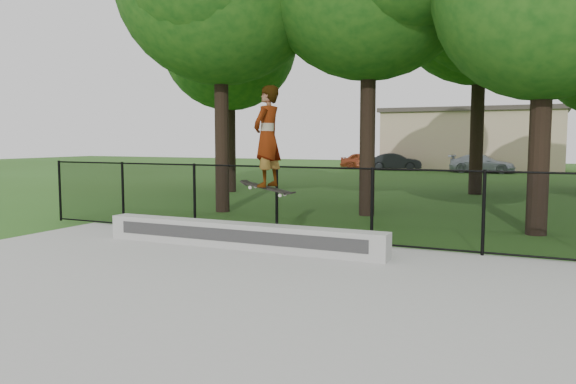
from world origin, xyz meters
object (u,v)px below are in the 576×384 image
car_a (365,161)px  car_c (482,164)px  skater_airborne (267,138)px  grind_ledge (239,235)px  car_b (395,162)px

car_a → car_c: car_a is taller
car_a → skater_airborne: bearing=-172.4°
grind_ledge → car_b: 28.88m
car_c → grind_ledge: bearing=178.4°
grind_ledge → car_a: size_ratio=1.68×
car_a → car_c: size_ratio=0.94×
car_c → skater_airborne: skater_airborne is taller
car_a → grind_ledge: bearing=-173.5°
skater_airborne → car_b: bearing=99.6°
grind_ledge → car_c: car_c is taller
car_b → car_a: bearing=65.2°
car_a → car_c: 8.04m
car_c → car_b: bearing=84.3°
car_a → skater_airborne: size_ratio=1.72×
grind_ledge → car_c: 27.91m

